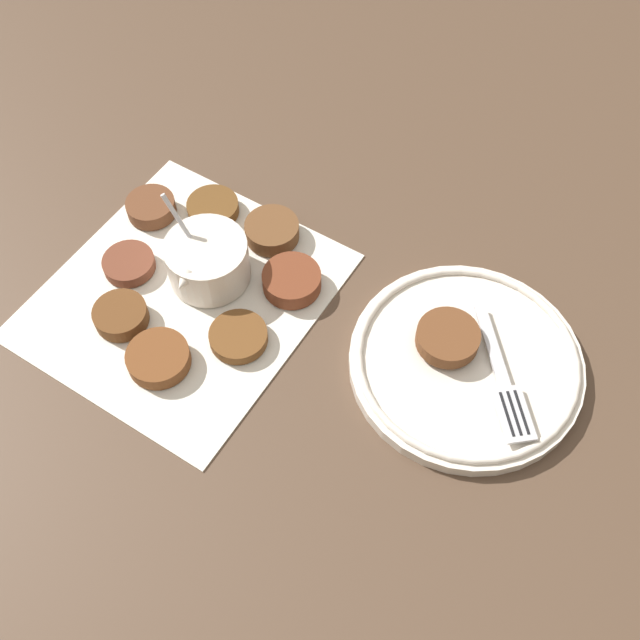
{
  "coord_description": "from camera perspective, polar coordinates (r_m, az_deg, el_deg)",
  "views": [
    {
      "loc": [
        0.34,
        0.33,
        0.67
      ],
      "look_at": [
        -0.03,
        0.15,
        0.02
      ],
      "focal_mm": 42.0,
      "sensor_mm": 36.0,
      "label": 1
    }
  ],
  "objects": [
    {
      "name": "fritter_1",
      "position": [
        0.77,
        -12.21,
        -2.87
      ],
      "size": [
        0.06,
        0.06,
        0.02
      ],
      "color": "brown",
      "rests_on": "napkin"
    },
    {
      "name": "serving_plate",
      "position": [
        0.77,
        11.06,
        -3.13
      ],
      "size": [
        0.24,
        0.24,
        0.02
      ],
      "color": "silver",
      "rests_on": "ground_plane"
    },
    {
      "name": "fritter_6",
      "position": [
        0.81,
        -14.94,
        0.34
      ],
      "size": [
        0.06,
        0.06,
        0.02
      ],
      "color": "brown",
      "rests_on": "napkin"
    },
    {
      "name": "fritter_5",
      "position": [
        0.77,
        -6.24,
        -1.27
      ],
      "size": [
        0.06,
        0.06,
        0.01
      ],
      "color": "brown",
      "rests_on": "napkin"
    },
    {
      "name": "fritter_4",
      "position": [
        0.8,
        -2.17,
        3.02
      ],
      "size": [
        0.06,
        0.06,
        0.02
      ],
      "color": "brown",
      "rests_on": "napkin"
    },
    {
      "name": "fritter_on_plate",
      "position": [
        0.76,
        9.71,
        -1.33
      ],
      "size": [
        0.06,
        0.06,
        0.02
      ],
      "color": "brown",
      "rests_on": "serving_plate"
    },
    {
      "name": "fritter_3",
      "position": [
        0.88,
        -8.16,
        8.47
      ],
      "size": [
        0.06,
        0.06,
        0.01
      ],
      "color": "brown",
      "rests_on": "napkin"
    },
    {
      "name": "ground_plane",
      "position": [
        0.82,
        -10.66,
        1.3
      ],
      "size": [
        4.0,
        4.0,
        0.0
      ],
      "primitive_type": "plane",
      "color": "#4C3828"
    },
    {
      "name": "napkin",
      "position": [
        0.82,
        -10.33,
        1.89
      ],
      "size": [
        0.33,
        0.31,
        0.0
      ],
      "color": "silver",
      "rests_on": "ground_plane"
    },
    {
      "name": "fritter_0",
      "position": [
        0.85,
        -14.35,
        4.18
      ],
      "size": [
        0.06,
        0.06,
        0.01
      ],
      "color": "brown",
      "rests_on": "napkin"
    },
    {
      "name": "fritter_7",
      "position": [
        0.85,
        -3.68,
        6.82
      ],
      "size": [
        0.06,
        0.06,
        0.02
      ],
      "color": "brown",
      "rests_on": "napkin"
    },
    {
      "name": "fritter_2",
      "position": [
        0.89,
        -12.75,
        8.38
      ],
      "size": [
        0.06,
        0.06,
        0.02
      ],
      "color": "brown",
      "rests_on": "napkin"
    },
    {
      "name": "sauce_bowl",
      "position": [
        0.81,
        -8.56,
        4.36
      ],
      "size": [
        0.1,
        0.1,
        0.1
      ],
      "color": "silver",
      "rests_on": "napkin"
    },
    {
      "name": "fork",
      "position": [
        0.75,
        13.91,
        -4.91
      ],
      "size": [
        0.14,
        0.1,
        0.0
      ],
      "color": "silver",
      "rests_on": "serving_plate"
    }
  ]
}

